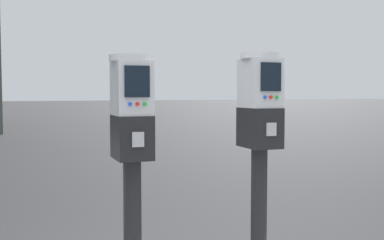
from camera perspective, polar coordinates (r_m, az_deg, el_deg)
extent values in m
cube|color=black|center=(2.27, -7.50, -2.11)|extent=(0.18, 0.25, 0.21)
cube|color=#A5A8AD|center=(2.14, -6.73, -2.42)|extent=(0.06, 0.01, 0.07)
cube|color=#B7BABF|center=(2.26, -7.55, 3.92)|extent=(0.18, 0.23, 0.26)
cube|color=black|center=(2.14, -6.84, 4.79)|extent=(0.12, 0.01, 0.15)
cylinder|color=blue|center=(2.13, -7.72, 1.98)|extent=(0.02, 0.01, 0.02)
cylinder|color=red|center=(2.14, -6.80, 1.99)|extent=(0.02, 0.01, 0.02)
cylinder|color=green|center=(2.15, -5.90, 2.00)|extent=(0.02, 0.01, 0.02)
cylinder|color=#B7BABF|center=(2.26, -7.57, 7.62)|extent=(0.22, 0.22, 0.03)
cylinder|color=black|center=(2.66, 8.30, -13.54)|extent=(0.09, 0.09, 0.95)
cube|color=black|center=(2.55, 8.41, -0.94)|extent=(0.18, 0.25, 0.22)
cube|color=#A5A8AD|center=(2.45, 9.84, -1.15)|extent=(0.06, 0.01, 0.07)
cube|color=#B7BABF|center=(2.55, 8.46, 4.53)|extent=(0.18, 0.23, 0.27)
cube|color=black|center=(2.45, 9.81, 5.32)|extent=(0.12, 0.01, 0.15)
cylinder|color=blue|center=(2.43, 9.10, 2.81)|extent=(0.02, 0.01, 0.02)
cylinder|color=red|center=(2.44, 9.81, 2.81)|extent=(0.02, 0.01, 0.02)
cylinder|color=green|center=(2.46, 10.51, 2.81)|extent=(0.02, 0.01, 0.02)
cylinder|color=#B7BABF|center=(2.56, 8.49, 7.88)|extent=(0.22, 0.22, 0.03)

